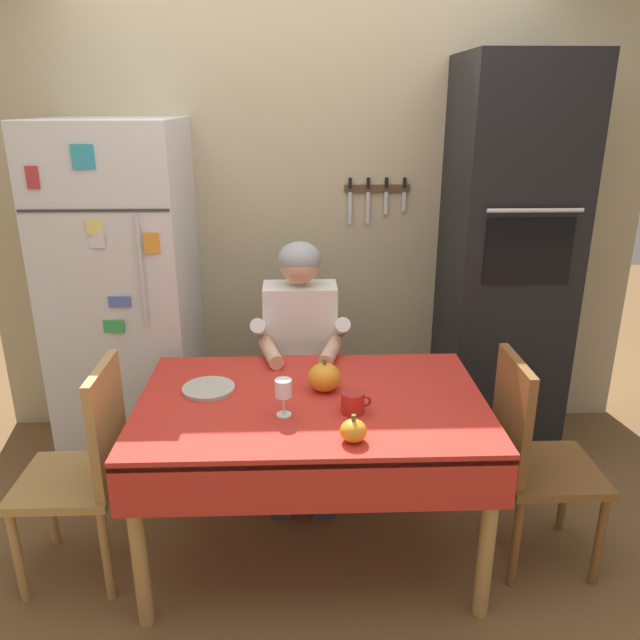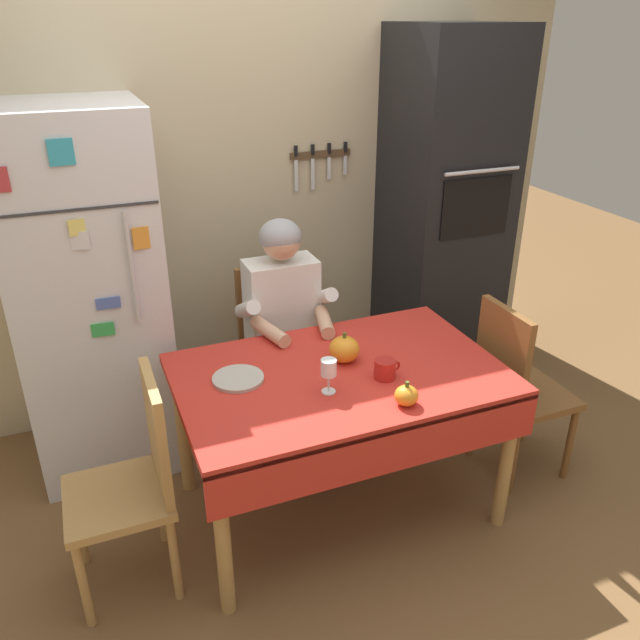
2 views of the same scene
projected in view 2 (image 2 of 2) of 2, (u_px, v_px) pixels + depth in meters
name	position (u px, v px, depth m)	size (l,w,h in m)	color
ground_plane	(346.00, 517.00, 2.99)	(10.00, 10.00, 0.00)	brown
back_wall_assembly	(260.00, 179.00, 3.57)	(3.70, 0.13, 2.60)	#BCAD89
refrigerator	(89.00, 297.00, 3.08)	(0.68, 0.71, 1.80)	silver
wall_oven	(443.00, 219.00, 3.72)	(0.60, 0.64, 2.10)	black
dining_table	(341.00, 390.00, 2.77)	(1.40, 0.90, 0.74)	tan
chair_behind_person	(276.00, 343.00, 3.48)	(0.40, 0.40, 0.93)	brown
seated_person	(286.00, 319.00, 3.22)	(0.47, 0.55, 1.25)	#38384C
chair_right_side	(515.00, 384.00, 3.09)	(0.40, 0.40, 0.93)	brown
chair_left_side	(136.00, 476.00, 2.47)	(0.40, 0.40, 0.93)	tan
coffee_mug	(385.00, 369.00, 2.68)	(0.12, 0.09, 0.09)	#B2231E
wine_glass	(329.00, 369.00, 2.55)	(0.07, 0.07, 0.15)	white
pumpkin_large	(406.00, 395.00, 2.50)	(0.10, 0.10, 0.10)	orange
pumpkin_medium	(344.00, 349.00, 2.81)	(0.14, 0.14, 0.14)	orange
serving_tray	(238.00, 379.00, 2.68)	(0.22, 0.22, 0.02)	#B7B2A8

